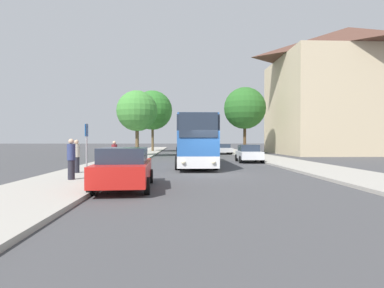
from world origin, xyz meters
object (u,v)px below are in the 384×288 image
parked_car_right_near (249,153)px  pedestrian_waiting_far (77,156)px  parked_car_right_far (223,149)px  tree_left_far (137,111)px  bus_stop_sign (87,143)px  tree_right_near (245,108)px  bus_middle (189,141)px  pedestrian_waiting_near (71,159)px  bus_rear (186,140)px  bus_front (194,141)px  pedestrian_walking_back (114,154)px  parked_car_left_curb (124,168)px  tree_left_near (153,110)px

parked_car_right_near → pedestrian_waiting_far: (-11.64, -9.35, 0.28)m
parked_car_right_far → tree_left_far: size_ratio=0.61×
bus_stop_sign → tree_right_near: bearing=62.3°
bus_middle → pedestrian_waiting_near: bearing=-106.8°
bus_rear → pedestrian_waiting_near: 39.24m
bus_front → tree_right_near: tree_right_near is taller
bus_rear → parked_car_right_near: bus_rear is taller
bus_rear → pedestrian_waiting_near: (-5.99, -38.78, -0.77)m
bus_rear → pedestrian_walking_back: (-5.30, -33.02, -0.84)m
parked_car_right_far → pedestrian_waiting_near: bearing=66.3°
tree_left_far → tree_right_near: bearing=22.9°
parked_car_left_curb → parked_car_right_far: 30.35m
parked_car_left_curb → pedestrian_walking_back: pedestrian_walking_back is taller
bus_middle → tree_right_near: bearing=21.6°
parked_car_left_curb → bus_stop_sign: 3.79m
bus_rear → pedestrian_waiting_far: bus_rear is taller
bus_rear → parked_car_right_far: size_ratio=2.38×
bus_rear → parked_car_right_far: (4.99, -11.31, -1.12)m
parked_car_right_near → tree_right_near: (2.86, 14.54, 5.48)m
bus_middle → tree_left_far: tree_left_far is taller
bus_front → bus_stop_sign: (-5.65, -7.61, -0.12)m
parked_car_right_near → pedestrian_waiting_far: size_ratio=2.24×
bus_front → bus_middle: bearing=90.2°
parked_car_left_curb → tree_left_far: (-2.65, 22.66, 4.42)m
bus_middle → parked_car_left_curb: bearing=-99.9°
parked_car_right_far → tree_right_near: size_ratio=0.50×
bus_middle → parked_car_left_curb: bus_middle is taller
pedestrian_waiting_far → tree_left_near: size_ratio=0.18×
bus_front → tree_left_near: 28.06m
pedestrian_waiting_near → tree_left_near: 36.24m
parked_car_left_curb → bus_stop_sign: (-2.33, 2.83, 0.93)m
tree_right_near → bus_rear: bearing=122.9°
bus_rear → tree_left_near: size_ratio=1.08×
tree_left_far → parked_car_right_near: bearing=-38.7°
tree_left_near → tree_right_near: 16.09m
parked_car_right_far → parked_car_right_near: bearing=87.9°
tree_left_near → tree_left_far: 14.95m
bus_front → tree_left_near: tree_left_near is taller
bus_front → parked_car_right_far: 19.44m
bus_front → tree_right_near: (7.79, 18.01, 4.38)m
bus_rear → pedestrian_waiting_far: 36.57m
bus_middle → tree_right_near: size_ratio=1.29×
bus_front → parked_car_right_near: (4.93, 3.47, -1.10)m
pedestrian_walking_back → tree_left_near: tree_left_near is taller
bus_front → parked_car_left_curb: (-3.31, -10.44, -1.05)m
parked_car_left_curb → bus_stop_sign: size_ratio=1.79×
pedestrian_waiting_near → tree_left_near: bearing=-163.6°
parked_car_right_far → pedestrian_walking_back: pedestrian_walking_back is taller
bus_rear → pedestrian_walking_back: bearing=-98.7°
parked_car_left_curb → tree_left_far: bearing=93.7°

